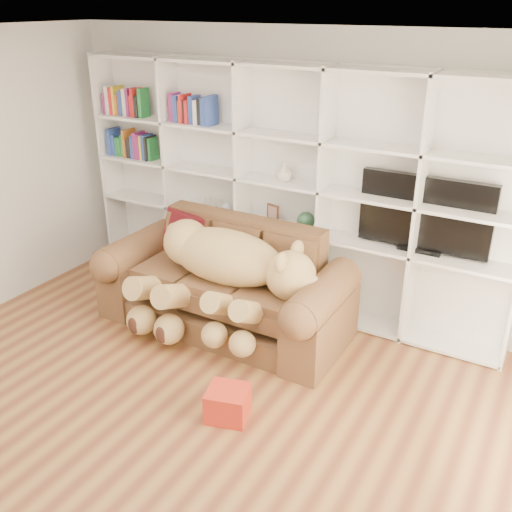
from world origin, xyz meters
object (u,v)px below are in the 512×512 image
Objects in this scene: sofa at (226,289)px; gift_box at (228,403)px; teddy_bear at (221,270)px; tv at (425,215)px.

sofa reaches higher than gift_box.
teddy_bear is 1.85m from tv.
tv is (1.61, 0.71, 0.82)m from sofa.
teddy_bear is 1.29m from gift_box.
gift_box is at bearing -52.29° from teddy_bear.
gift_box is (0.75, -1.15, -0.25)m from sofa.
tv is (1.52, 0.91, 0.52)m from teddy_bear.
sofa is at bearing -156.15° from tv.
teddy_bear reaches higher than gift_box.
tv reaches higher than gift_box.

